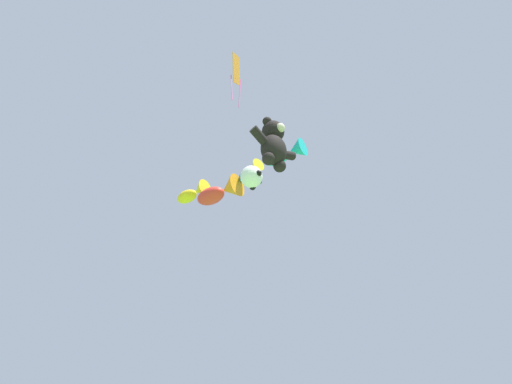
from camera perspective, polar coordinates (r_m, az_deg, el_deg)
name	(u,v)px	position (r m, az deg, el deg)	size (l,w,h in m)	color
teddy_bear_kite	(274,144)	(14.65, 2.53, 6.86)	(2.22, 0.98, 2.26)	black
soccer_ball_kite	(252,177)	(13.14, -0.63, 2.17)	(0.82, 0.82, 0.75)	white
fish_kite_teal	(287,154)	(17.56, 4.40, 5.46)	(1.14, 2.02, 0.83)	#19ADB2
fish_kite_cobalt	(251,171)	(18.87, -0.79, 2.96)	(0.75, 1.53, 0.65)	blue
fish_kite_crimson	(220,192)	(19.45, -5.11, 0.00)	(1.53, 2.56, 1.16)	red
fish_kite_goldfin	(194,193)	(20.78, -8.91, -0.18)	(1.09, 2.01, 0.89)	yellow
diamond_kite	(236,71)	(15.80, -2.85, 16.83)	(1.21, 0.97, 2.77)	orange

